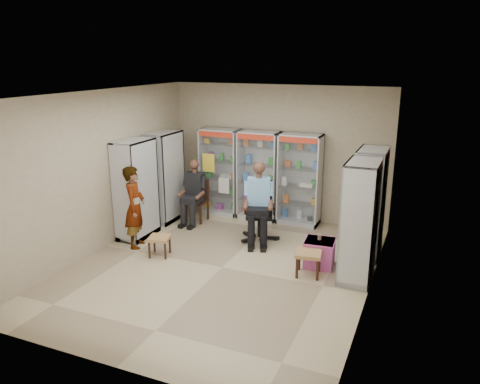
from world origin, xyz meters
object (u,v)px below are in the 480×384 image
at_px(cabinet_back_left, 221,172).
at_px(pink_trunk, 319,253).
at_px(cabinet_back_mid, 259,176).
at_px(cabinet_right_near, 359,222).
at_px(cabinet_back_right, 300,180).
at_px(standing_man, 135,207).
at_px(woven_stool_b, 160,246).
at_px(seated_shopkeeper, 259,205).
at_px(cabinet_left_near, 136,190).
at_px(wooden_chair, 197,201).
at_px(office_chair, 260,212).
at_px(cabinet_left_far, 165,177).
at_px(cabinet_right_far, 369,203).
at_px(woven_stool_a, 308,263).

xyz_separation_m(cabinet_back_left, pink_trunk, (2.85, -2.00, -0.76)).
height_order(cabinet_back_mid, cabinet_right_near, same).
xyz_separation_m(cabinet_back_right, standing_man, (-2.55, -2.49, -0.20)).
bearing_deg(pink_trunk, woven_stool_b, -166.00).
relative_size(seated_shopkeeper, pink_trunk, 3.04).
relative_size(cabinet_left_near, wooden_chair, 2.13).
bearing_deg(seated_shopkeeper, office_chair, 72.12).
xyz_separation_m(cabinet_left_far, office_chair, (2.37, -0.33, -0.40)).
xyz_separation_m(cabinet_back_left, office_chair, (1.44, -1.26, -0.40)).
bearing_deg(seated_shopkeeper, standing_man, -168.45).
bearing_deg(standing_man, cabinet_back_mid, -52.24).
distance_m(cabinet_back_right, cabinet_right_far, 1.98).
xyz_separation_m(cabinet_right_far, cabinet_left_far, (-4.46, 0.20, 0.00)).
xyz_separation_m(cabinet_left_far, standing_man, (0.28, -1.56, -0.20)).
bearing_deg(cabinet_left_far, cabinet_back_right, 108.19).
distance_m(cabinet_back_mid, seated_shopkeeper, 1.42).
xyz_separation_m(cabinet_back_right, cabinet_right_far, (1.63, -1.13, 0.00)).
distance_m(cabinet_back_right, wooden_chair, 2.33).
bearing_deg(woven_stool_a, cabinet_right_near, 14.38).
xyz_separation_m(cabinet_back_left, cabinet_left_near, (-0.93, -2.03, 0.00)).
xyz_separation_m(office_chair, seated_shopkeeper, (0.00, -0.05, 0.16)).
xyz_separation_m(cabinet_right_near, woven_stool_b, (-3.52, -0.48, -0.81)).
height_order(cabinet_left_near, office_chair, cabinet_left_near).
distance_m(cabinet_back_left, pink_trunk, 3.56).
xyz_separation_m(cabinet_back_mid, cabinet_back_right, (0.95, 0.00, 0.00)).
relative_size(cabinet_right_near, wooden_chair, 2.13).
bearing_deg(cabinet_right_far, cabinet_left_near, 101.41).
bearing_deg(cabinet_right_near, cabinet_left_far, 73.75).
xyz_separation_m(cabinet_back_left, woven_stool_b, (0.01, -2.71, -0.81)).
relative_size(cabinet_left_far, woven_stool_a, 4.70).
height_order(cabinet_right_near, woven_stool_b, cabinet_right_near).
height_order(cabinet_back_mid, cabinet_left_far, same).
bearing_deg(cabinet_left_near, standing_man, 31.54).
xyz_separation_m(cabinet_right_near, cabinet_left_near, (-4.46, 0.20, 0.00)).
bearing_deg(cabinet_back_mid, cabinet_right_far, -23.65).
relative_size(cabinet_back_mid, wooden_chair, 2.13).
bearing_deg(woven_stool_b, pink_trunk, 14.00).
xyz_separation_m(cabinet_back_right, cabinet_right_near, (1.63, -2.23, 0.00)).
bearing_deg(cabinet_back_mid, woven_stool_a, -53.22).
bearing_deg(pink_trunk, cabinet_left_far, 164.22).
distance_m(cabinet_right_near, wooden_chair, 4.10).
height_order(cabinet_back_left, seated_shopkeeper, cabinet_back_left).
distance_m(wooden_chair, seated_shopkeeper, 1.81).
bearing_deg(cabinet_back_mid, cabinet_right_near, -40.84).
xyz_separation_m(cabinet_left_near, wooden_chair, (0.68, 1.30, -0.53)).
relative_size(wooden_chair, pink_trunk, 1.88).
bearing_deg(woven_stool_a, cabinet_left_far, 157.95).
height_order(cabinet_back_right, pink_trunk, cabinet_back_right).
height_order(cabinet_back_right, cabinet_left_near, same).
bearing_deg(woven_stool_b, cabinet_back_mid, 70.81).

